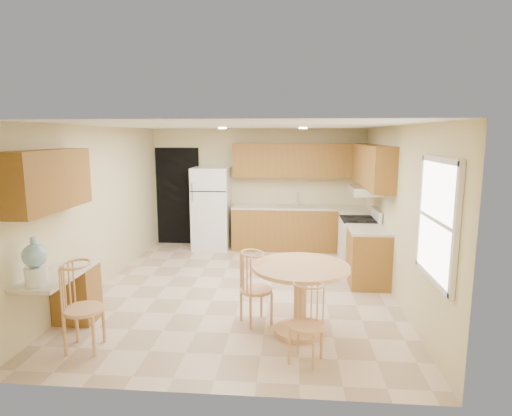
# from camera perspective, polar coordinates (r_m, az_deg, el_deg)

# --- Properties ---
(floor) EXTENTS (5.50, 5.50, 0.00)m
(floor) POSITION_cam_1_polar(r_m,az_deg,el_deg) (6.78, -1.64, -10.74)
(floor) COLOR beige
(floor) RESTS_ON ground
(ceiling) EXTENTS (4.50, 5.50, 0.02)m
(ceiling) POSITION_cam_1_polar(r_m,az_deg,el_deg) (6.35, -1.75, 10.91)
(ceiling) COLOR white
(ceiling) RESTS_ON wall_back
(wall_back) EXTENTS (4.50, 0.02, 2.50)m
(wall_back) POSITION_cam_1_polar(r_m,az_deg,el_deg) (9.16, 0.28, 2.70)
(wall_back) COLOR beige
(wall_back) RESTS_ON floor
(wall_front) EXTENTS (4.50, 0.02, 2.50)m
(wall_front) POSITION_cam_1_polar(r_m,az_deg,el_deg) (3.80, -6.47, -7.45)
(wall_front) COLOR beige
(wall_front) RESTS_ON floor
(wall_left) EXTENTS (0.02, 5.50, 2.50)m
(wall_left) POSITION_cam_1_polar(r_m,az_deg,el_deg) (7.06, -20.14, 0.02)
(wall_left) COLOR beige
(wall_left) RESTS_ON floor
(wall_right) EXTENTS (0.02, 5.50, 2.50)m
(wall_right) POSITION_cam_1_polar(r_m,az_deg,el_deg) (6.58, 18.16, -0.54)
(wall_right) COLOR beige
(wall_right) RESTS_ON floor
(doorway) EXTENTS (0.90, 0.02, 2.10)m
(doorway) POSITION_cam_1_polar(r_m,az_deg,el_deg) (9.47, -10.35, 1.56)
(doorway) COLOR black
(doorway) RESTS_ON floor
(base_cab_back) EXTENTS (2.75, 0.60, 0.87)m
(base_cab_back) POSITION_cam_1_polar(r_m,az_deg,el_deg) (8.97, 5.70, -2.78)
(base_cab_back) COLOR olive
(base_cab_back) RESTS_ON floor
(counter_back) EXTENTS (2.75, 0.63, 0.04)m
(counter_back) POSITION_cam_1_polar(r_m,az_deg,el_deg) (8.88, 5.75, 0.09)
(counter_back) COLOR beige
(counter_back) RESTS_ON base_cab_back
(base_cab_right_a) EXTENTS (0.60, 0.59, 0.87)m
(base_cab_right_a) POSITION_cam_1_polar(r_m,az_deg,el_deg) (8.48, 13.06, -3.72)
(base_cab_right_a) COLOR olive
(base_cab_right_a) RESTS_ON floor
(counter_right_a) EXTENTS (0.63, 0.59, 0.04)m
(counter_right_a) POSITION_cam_1_polar(r_m,az_deg,el_deg) (8.38, 13.17, -0.69)
(counter_right_a) COLOR beige
(counter_right_a) RESTS_ON base_cab_right_a
(base_cab_right_b) EXTENTS (0.60, 0.80, 0.87)m
(base_cab_right_b) POSITION_cam_1_polar(r_m,az_deg,el_deg) (7.09, 14.70, -6.44)
(base_cab_right_b) COLOR olive
(base_cab_right_b) RESTS_ON floor
(counter_right_b) EXTENTS (0.63, 0.80, 0.04)m
(counter_right_b) POSITION_cam_1_polar(r_m,az_deg,el_deg) (6.98, 14.86, -2.84)
(counter_right_b) COLOR beige
(counter_right_b) RESTS_ON base_cab_right_b
(upper_cab_back) EXTENTS (2.75, 0.33, 0.70)m
(upper_cab_back) POSITION_cam_1_polar(r_m,az_deg,el_deg) (8.91, 5.85, 6.34)
(upper_cab_back) COLOR olive
(upper_cab_back) RESTS_ON wall_back
(upper_cab_right) EXTENTS (0.33, 2.42, 0.70)m
(upper_cab_right) POSITION_cam_1_polar(r_m,az_deg,el_deg) (7.66, 15.14, 5.51)
(upper_cab_right) COLOR olive
(upper_cab_right) RESTS_ON wall_right
(upper_cab_left) EXTENTS (0.33, 1.40, 0.70)m
(upper_cab_left) POSITION_cam_1_polar(r_m,az_deg,el_deg) (5.51, -25.92, 3.35)
(upper_cab_left) COLOR olive
(upper_cab_left) RESTS_ON wall_left
(sink) EXTENTS (0.78, 0.44, 0.01)m
(sink) POSITION_cam_1_polar(r_m,az_deg,el_deg) (8.88, 5.59, 0.23)
(sink) COLOR silver
(sink) RESTS_ON counter_back
(range_hood) EXTENTS (0.50, 0.76, 0.14)m
(range_hood) POSITION_cam_1_polar(r_m,az_deg,el_deg) (7.65, 14.41, 2.30)
(range_hood) COLOR silver
(range_hood) RESTS_ON upper_cab_right
(desk_pedestal) EXTENTS (0.48, 0.42, 0.72)m
(desk_pedestal) POSITION_cam_1_polar(r_m,az_deg,el_deg) (6.03, -22.78, -10.52)
(desk_pedestal) COLOR olive
(desk_pedestal) RESTS_ON floor
(desk_top) EXTENTS (0.50, 1.20, 0.04)m
(desk_top) POSITION_cam_1_polar(r_m,az_deg,el_deg) (5.59, -24.85, -8.02)
(desk_top) COLOR beige
(desk_top) RESTS_ON desk_pedestal
(window) EXTENTS (0.06, 1.12, 1.30)m
(window) POSITION_cam_1_polar(r_m,az_deg,el_deg) (4.78, 23.06, -1.52)
(window) COLOR white
(window) RESTS_ON wall_right
(can_light_a) EXTENTS (0.14, 0.14, 0.02)m
(can_light_a) POSITION_cam_1_polar(r_m,az_deg,el_deg) (7.61, -4.50, 10.57)
(can_light_a) COLOR white
(can_light_a) RESTS_ON ceiling
(can_light_b) EXTENTS (0.14, 0.14, 0.02)m
(can_light_b) POSITION_cam_1_polar(r_m,az_deg,el_deg) (7.51, 6.29, 10.56)
(can_light_b) COLOR white
(can_light_b) RESTS_ON ceiling
(refrigerator) EXTENTS (0.75, 0.73, 1.71)m
(refrigerator) POSITION_cam_1_polar(r_m,az_deg,el_deg) (9.00, -5.95, -0.03)
(refrigerator) COLOR white
(refrigerator) RESTS_ON floor
(stove) EXTENTS (0.65, 0.76, 1.09)m
(stove) POSITION_cam_1_polar(r_m,az_deg,el_deg) (7.82, 13.57, -4.62)
(stove) COLOR white
(stove) RESTS_ON floor
(dining_table) EXTENTS (1.15, 1.15, 0.85)m
(dining_table) POSITION_cam_1_polar(r_m,az_deg,el_deg) (5.20, 5.94, -10.72)
(dining_table) COLOR tan
(dining_table) RESTS_ON floor
(chair_table_a) EXTENTS (0.41, 0.52, 0.92)m
(chair_table_a) POSITION_cam_1_polar(r_m,az_deg,el_deg) (5.36, -0.07, -9.96)
(chair_table_a) COLOR tan
(chair_table_a) RESTS_ON floor
(chair_table_b) EXTENTS (0.37, 0.41, 0.84)m
(chair_table_b) POSITION_cam_1_polar(r_m,az_deg,el_deg) (4.54, 6.74, -14.48)
(chair_table_b) COLOR tan
(chair_table_b) RESTS_ON floor
(chair_desk) EXTENTS (0.44, 0.56, 0.98)m
(chair_desk) POSITION_cam_1_polar(r_m,az_deg,el_deg) (5.08, -22.61, -11.41)
(chair_desk) COLOR tan
(chair_desk) RESTS_ON floor
(water_crock) EXTENTS (0.26, 0.26, 0.53)m
(water_crock) POSITION_cam_1_polar(r_m,az_deg,el_deg) (5.18, -27.34, -6.60)
(water_crock) COLOR white
(water_crock) RESTS_ON desk_top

